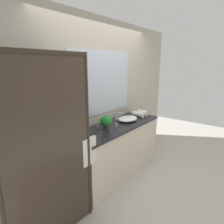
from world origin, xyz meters
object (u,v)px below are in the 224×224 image
at_px(potted_plant, 106,121).
at_px(amenity_bottle_body_wash, 116,124).
at_px(sink_basin, 128,119).
at_px(faucet, 119,117).
at_px(rolled_towel_middle, 138,114).
at_px(soap_dish, 84,131).
at_px(rolled_towel_near_edge, 143,113).
at_px(amenity_bottle_shampoo, 98,125).

bearing_deg(potted_plant, amenity_bottle_body_wash, -11.87).
bearing_deg(sink_basin, faucet, 90.00).
relative_size(faucet, rolled_towel_middle, 0.69).
height_order(soap_dish, rolled_towel_near_edge, rolled_towel_near_edge).
relative_size(sink_basin, soap_dish, 3.97).
height_order(rolled_towel_near_edge, rolled_towel_middle, rolled_towel_near_edge).
xyz_separation_m(amenity_bottle_body_wash, rolled_towel_near_edge, (0.85, 0.01, 0.02)).
xyz_separation_m(potted_plant, amenity_bottle_body_wash, (0.20, -0.04, -0.09)).
distance_m(faucet, soap_dish, 0.89).
distance_m(sink_basin, faucet, 0.19).
bearing_deg(soap_dish, faucet, 0.73).
bearing_deg(sink_basin, rolled_towel_near_edge, -4.20).
bearing_deg(soap_dish, amenity_bottle_body_wash, -24.01).
relative_size(faucet, rolled_towel_near_edge, 0.93).
distance_m(faucet, rolled_towel_middle, 0.40).
distance_m(soap_dish, amenity_bottle_body_wash, 0.55).
height_order(potted_plant, amenity_bottle_shampoo, potted_plant).
bearing_deg(soap_dish, amenity_bottle_shampoo, -3.73).
relative_size(potted_plant, amenity_bottle_body_wash, 2.48).
bearing_deg(amenity_bottle_body_wash, rolled_towel_near_edge, 0.40).
bearing_deg(amenity_bottle_body_wash, potted_plant, 168.13).
xyz_separation_m(soap_dish, amenity_bottle_body_wash, (0.50, -0.22, 0.03)).
bearing_deg(rolled_towel_near_edge, amenity_bottle_shampoo, 169.46).
relative_size(potted_plant, soap_dish, 2.24).
relative_size(faucet, amenity_bottle_body_wash, 1.88).
bearing_deg(rolled_towel_middle, amenity_bottle_shampoo, 170.39).
bearing_deg(rolled_towel_middle, sink_basin, -179.61).
distance_m(potted_plant, rolled_towel_near_edge, 1.06).
bearing_deg(sink_basin, amenity_bottle_body_wash, -174.16).
bearing_deg(soap_dish, rolled_towel_middle, -8.25).
height_order(faucet, soap_dish, faucet).
distance_m(sink_basin, rolled_towel_near_edge, 0.46).
distance_m(potted_plant, amenity_bottle_shampoo, 0.18).
xyz_separation_m(soap_dish, rolled_towel_near_edge, (1.35, -0.22, 0.04)).
xyz_separation_m(potted_plant, soap_dish, (-0.30, 0.18, -0.12)).
xyz_separation_m(faucet, soap_dish, (-0.89, -0.01, -0.03)).
relative_size(sink_basin, amenity_bottle_shampoo, 4.22).
bearing_deg(amenity_bottle_body_wash, soap_dish, 155.99).
distance_m(potted_plant, rolled_towel_middle, 0.95).
xyz_separation_m(potted_plant, rolled_towel_near_edge, (1.05, -0.04, -0.07)).
height_order(soap_dish, rolled_towel_middle, rolled_towel_middle).
bearing_deg(rolled_towel_near_edge, rolled_towel_middle, 161.73).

